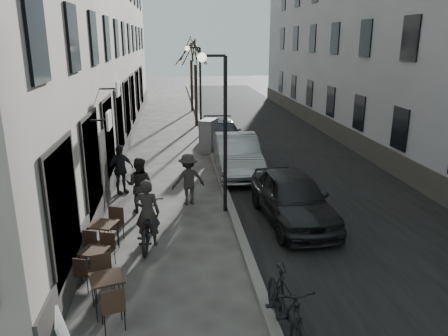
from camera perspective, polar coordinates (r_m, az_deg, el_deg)
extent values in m
plane|color=#3E3B38|center=(9.33, 4.83, -19.55)|extent=(120.00, 120.00, 0.00)
cube|color=black|center=(24.62, 6.30, 3.58)|extent=(7.30, 60.00, 0.00)
cube|color=slate|center=(24.06, -2.22, 3.50)|extent=(0.25, 60.00, 0.12)
cylinder|color=black|center=(13.80, 0.17, 4.04)|extent=(0.12, 0.12, 5.00)
cylinder|color=black|center=(13.44, -1.35, 14.46)|extent=(0.70, 0.08, 0.08)
sphere|color=#FFF2CC|center=(13.41, -2.89, 14.23)|extent=(0.28, 0.28, 0.28)
cylinder|color=black|center=(25.60, -3.09, 9.83)|extent=(0.12, 0.12, 5.00)
cylinder|color=black|center=(25.41, -4.00, 15.42)|extent=(0.70, 0.08, 0.08)
sphere|color=#FFF2CC|center=(25.39, -4.81, 15.28)|extent=(0.28, 0.28, 0.28)
cylinder|color=black|center=(28.63, -3.68, 9.42)|extent=(0.20, 0.20, 3.90)
cylinder|color=black|center=(34.59, -4.24, 10.64)|extent=(0.20, 0.20, 3.90)
cube|color=black|center=(9.52, -15.11, -13.72)|extent=(0.82, 0.82, 0.04)
cylinder|color=black|center=(9.47, -16.37, -16.86)|extent=(0.03, 0.03, 0.76)
cylinder|color=black|center=(9.52, -12.95, -16.37)|extent=(0.03, 0.03, 0.76)
cylinder|color=black|center=(9.93, -16.80, -15.18)|extent=(0.03, 0.03, 0.76)
cylinder|color=black|center=(9.98, -13.57, -14.73)|extent=(0.03, 0.03, 0.76)
cube|color=black|center=(10.89, -16.64, -10.32)|extent=(0.74, 0.74, 0.04)
cylinder|color=black|center=(10.98, -18.23, -12.34)|extent=(0.02, 0.02, 0.67)
cylinder|color=black|center=(10.76, -15.93, -12.75)|extent=(0.02, 0.02, 0.67)
cylinder|color=black|center=(11.35, -17.00, -11.23)|extent=(0.02, 0.02, 0.67)
cylinder|color=black|center=(11.14, -14.76, -11.60)|extent=(0.02, 0.02, 0.67)
cube|color=black|center=(12.03, -15.53, -7.08)|extent=(0.84, 0.84, 0.04)
cylinder|color=black|center=(12.09, -17.16, -9.20)|extent=(0.03, 0.03, 0.77)
cylinder|color=black|center=(11.85, -14.76, -9.55)|extent=(0.03, 0.03, 0.77)
cylinder|color=black|center=(12.53, -15.96, -8.16)|extent=(0.03, 0.03, 0.77)
cylinder|color=black|center=(12.30, -13.62, -8.46)|extent=(0.03, 0.03, 0.77)
cube|color=slate|center=(21.71, -2.03, 4.18)|extent=(1.02, 1.27, 1.68)
imported|color=black|center=(12.24, -9.90, -7.37)|extent=(0.94, 2.25, 1.15)
imported|color=#292723|center=(12.10, -9.99, -5.78)|extent=(0.72, 0.51, 1.89)
imported|color=#282422|center=(14.48, -10.99, -2.17)|extent=(1.04, 0.90, 1.83)
imported|color=#2A2725|center=(14.92, -4.68, -1.46)|extent=(1.28, 0.93, 1.78)
imported|color=black|center=(16.34, -13.42, -0.17)|extent=(1.14, 0.97, 1.83)
imported|color=black|center=(13.65, 8.96, -3.84)|extent=(2.13, 4.70, 1.56)
imported|color=gray|center=(18.35, 1.71, 1.77)|extent=(1.81, 4.94, 1.62)
imported|color=#33343C|center=(23.39, -0.15, 4.61)|extent=(2.00, 4.53, 1.29)
imported|color=black|center=(8.56, 8.13, -17.69)|extent=(0.81, 2.35, 1.39)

